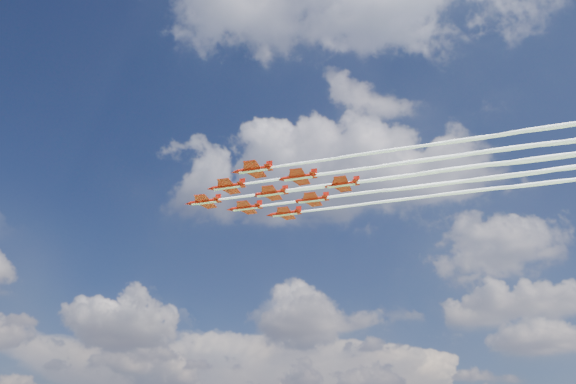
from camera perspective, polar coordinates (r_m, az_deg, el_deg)
name	(u,v)px	position (r m, az deg, el deg)	size (l,w,h in m)	color
jet_lead	(481,166)	(152.55, 19.03, 2.49)	(161.67, 11.63, 2.79)	#AC1409
jet_row2_port	(526,147)	(147.33, 23.00, 4.26)	(161.67, 11.63, 2.79)	#AC1409
jet_row2_starb	(521,174)	(160.19, 22.57, 1.70)	(161.67, 11.63, 2.79)	#AC1409
jet_row3_port	(576,124)	(143.02, 27.25, 6.14)	(161.67, 11.63, 2.79)	#AC1409
jet_row3_centre	(567,155)	(155.56, 26.45, 3.35)	(161.67, 11.63, 2.79)	#AC1409
jet_row3_starb	(558,181)	(168.42, 25.77, 0.99)	(161.67, 11.63, 2.79)	#AC1409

